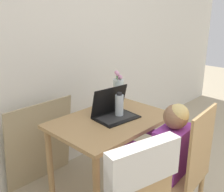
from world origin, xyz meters
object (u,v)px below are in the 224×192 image
object	(u,v)px
chair_occupied	(181,171)
water_bottle	(119,105)
person_seated	(166,149)
laptop	(113,110)
flower_vase	(118,90)

from	to	relation	value
chair_occupied	water_bottle	xyz separation A→B (m)	(0.03, 0.62, 0.32)
person_seated	laptop	distance (m)	0.54
chair_occupied	flower_vase	xyz separation A→B (m)	(0.25, 0.83, 0.36)
chair_occupied	water_bottle	distance (m)	0.70
chair_occupied	person_seated	bearing A→B (deg)	-90.00
chair_occupied	flower_vase	bearing A→B (deg)	-111.05
person_seated	laptop	xyz separation A→B (m)	(-0.00, 0.52, 0.16)
person_seated	water_bottle	xyz separation A→B (m)	(0.04, 0.49, 0.20)
laptop	flower_vase	bearing A→B (deg)	41.40
flower_vase	water_bottle	xyz separation A→B (m)	(-0.22, -0.21, -0.04)
flower_vase	water_bottle	world-z (taller)	flower_vase
water_bottle	person_seated	bearing A→B (deg)	-94.67
flower_vase	water_bottle	distance (m)	0.30
water_bottle	laptop	bearing A→B (deg)	146.69
laptop	flower_vase	world-z (taller)	flower_vase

